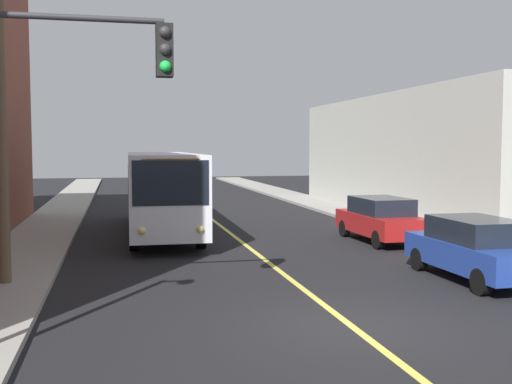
{
  "coord_description": "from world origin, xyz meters",
  "views": [
    {
      "loc": [
        -4.36,
        -11.09,
        3.46
      ],
      "look_at": [
        0.0,
        8.38,
        2.0
      ],
      "focal_mm": 43.43,
      "sensor_mm": 36.0,
      "label": 1
    }
  ],
  "objects": [
    {
      "name": "sidewalk_right",
      "position": [
        7.25,
        10.0,
        0.07
      ],
      "size": [
        2.5,
        90.0,
        0.15
      ],
      "primitive_type": "cube",
      "color": "gray",
      "rests_on": "ground"
    },
    {
      "name": "parked_car_red",
      "position": [
        4.98,
        9.76,
        0.84
      ],
      "size": [
        1.9,
        4.44,
        1.62
      ],
      "color": "maroon",
      "rests_on": "ground"
    },
    {
      "name": "traffic_signal_left_corner",
      "position": [
        -5.41,
        1.01,
        4.3
      ],
      "size": [
        3.75,
        0.48,
        6.0
      ],
      "color": "#2D2D33",
      "rests_on": "sidewalk_left"
    },
    {
      "name": "parked_car_blue",
      "position": [
        4.65,
        3.13,
        0.84
      ],
      "size": [
        1.85,
        4.42,
        1.62
      ],
      "color": "navy",
      "rests_on": "ground"
    },
    {
      "name": "ground_plane",
      "position": [
        0.0,
        0.0,
        0.0
      ],
      "size": [
        120.0,
        120.0,
        0.0
      ],
      "primitive_type": "plane",
      "color": "black"
    },
    {
      "name": "building_right_warehouse",
      "position": [
        14.5,
        18.68,
        3.05
      ],
      "size": [
        12.0,
        21.77,
        6.1
      ],
      "color": "#B2B2A8",
      "rests_on": "ground"
    },
    {
      "name": "lane_stripe_center",
      "position": [
        0.0,
        15.0,
        0.01
      ],
      "size": [
        0.16,
        60.0,
        0.01
      ],
      "primitive_type": "cube",
      "color": "#D8CC4C",
      "rests_on": "ground"
    },
    {
      "name": "sidewalk_left",
      "position": [
        -7.25,
        10.0,
        0.07
      ],
      "size": [
        2.5,
        90.0,
        0.15
      ],
      "primitive_type": "cube",
      "color": "gray",
      "rests_on": "ground"
    },
    {
      "name": "city_bus",
      "position": [
        -2.67,
        13.95,
        1.82
      ],
      "size": [
        2.76,
        12.19,
        3.2
      ],
      "color": "silver",
      "rests_on": "ground"
    }
  ]
}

